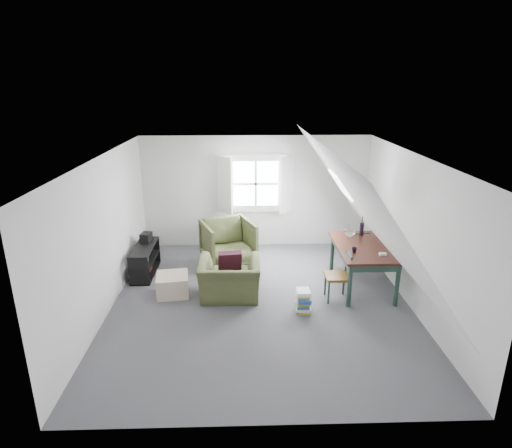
{
  "coord_description": "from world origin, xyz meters",
  "views": [
    {
      "loc": [
        -0.28,
        -6.5,
        3.59
      ],
      "look_at": [
        -0.06,
        0.6,
        1.22
      ],
      "focal_mm": 30.0,
      "sensor_mm": 36.0,
      "label": 1
    }
  ],
  "objects_px": {
    "armchair_far": "(229,262)",
    "dining_chair_far": "(358,249)",
    "dining_table": "(363,251)",
    "magazine_stack": "(304,301)",
    "dining_chair_near": "(339,275)",
    "armchair_near": "(230,297)",
    "ottoman": "(173,285)",
    "media_shelf": "(145,262)"
  },
  "relations": [
    {
      "from": "magazine_stack",
      "to": "dining_chair_near",
      "type": "bearing_deg",
      "value": 31.18
    },
    {
      "from": "dining_chair_near",
      "to": "magazine_stack",
      "type": "distance_m",
      "value": 0.81
    },
    {
      "from": "dining_table",
      "to": "ottoman",
      "type": "bearing_deg",
      "value": -176.98
    },
    {
      "from": "dining_chair_far",
      "to": "magazine_stack",
      "type": "bearing_deg",
      "value": 49.46
    },
    {
      "from": "armchair_near",
      "to": "armchair_far",
      "type": "height_order",
      "value": "armchair_far"
    },
    {
      "from": "armchair_near",
      "to": "dining_chair_far",
      "type": "bearing_deg",
      "value": -155.4
    },
    {
      "from": "ottoman",
      "to": "magazine_stack",
      "type": "xyz_separation_m",
      "value": [
        2.24,
        -0.67,
        0.01
      ]
    },
    {
      "from": "dining_table",
      "to": "dining_chair_near",
      "type": "xyz_separation_m",
      "value": [
        -0.52,
        -0.46,
        -0.25
      ]
    },
    {
      "from": "armchair_far",
      "to": "dining_table",
      "type": "height_order",
      "value": "dining_table"
    },
    {
      "from": "dining_chair_far",
      "to": "ottoman",
      "type": "bearing_deg",
      "value": 13.07
    },
    {
      "from": "dining_chair_far",
      "to": "media_shelf",
      "type": "height_order",
      "value": "dining_chair_far"
    },
    {
      "from": "dining_table",
      "to": "dining_chair_far",
      "type": "height_order",
      "value": "dining_chair_far"
    },
    {
      "from": "armchair_far",
      "to": "media_shelf",
      "type": "height_order",
      "value": "media_shelf"
    },
    {
      "from": "ottoman",
      "to": "armchair_near",
      "type": "bearing_deg",
      "value": -7.43
    },
    {
      "from": "armchair_near",
      "to": "dining_table",
      "type": "height_order",
      "value": "dining_table"
    },
    {
      "from": "armchair_far",
      "to": "dining_chair_far",
      "type": "bearing_deg",
      "value": -29.36
    },
    {
      "from": "dining_table",
      "to": "media_shelf",
      "type": "xyz_separation_m",
      "value": [
        -4.07,
        0.65,
        -0.44
      ]
    },
    {
      "from": "dining_chair_far",
      "to": "media_shelf",
      "type": "relative_size",
      "value": 0.74
    },
    {
      "from": "ottoman",
      "to": "media_shelf",
      "type": "height_order",
      "value": "media_shelf"
    },
    {
      "from": "media_shelf",
      "to": "magazine_stack",
      "type": "xyz_separation_m",
      "value": [
        2.9,
        -1.51,
        -0.07
      ]
    },
    {
      "from": "armchair_far",
      "to": "ottoman",
      "type": "bearing_deg",
      "value": -145.32
    },
    {
      "from": "armchair_far",
      "to": "dining_chair_far",
      "type": "xyz_separation_m",
      "value": [
        2.58,
        -0.4,
        0.43
      ]
    },
    {
      "from": "ottoman",
      "to": "dining_chair_near",
      "type": "relative_size",
      "value": 0.63
    },
    {
      "from": "armchair_far",
      "to": "armchair_near",
      "type": "bearing_deg",
      "value": -107.8
    },
    {
      "from": "ottoman",
      "to": "magazine_stack",
      "type": "bearing_deg",
      "value": -16.73
    },
    {
      "from": "armchair_near",
      "to": "dining_chair_near",
      "type": "xyz_separation_m",
      "value": [
        1.87,
        -0.14,
        0.45
      ]
    },
    {
      "from": "dining_chair_far",
      "to": "media_shelf",
      "type": "xyz_separation_m",
      "value": [
        -4.19,
        -0.12,
        -0.17
      ]
    },
    {
      "from": "armchair_near",
      "to": "dining_chair_far",
      "type": "xyz_separation_m",
      "value": [
        2.51,
        1.1,
        0.43
      ]
    },
    {
      "from": "dining_chair_far",
      "to": "dining_table",
      "type": "bearing_deg",
      "value": 79.08
    },
    {
      "from": "armchair_far",
      "to": "magazine_stack",
      "type": "relative_size",
      "value": 2.67
    },
    {
      "from": "armchair_far",
      "to": "dining_chair_far",
      "type": "distance_m",
      "value": 2.65
    },
    {
      "from": "armchair_near",
      "to": "armchair_far",
      "type": "xyz_separation_m",
      "value": [
        -0.07,
        1.5,
        0.0
      ]
    },
    {
      "from": "armchair_far",
      "to": "magazine_stack",
      "type": "distance_m",
      "value": 2.42
    },
    {
      "from": "armchair_near",
      "to": "dining_chair_near",
      "type": "distance_m",
      "value": 1.93
    },
    {
      "from": "dining_chair_far",
      "to": "armchair_far",
      "type": "bearing_deg",
      "value": -10.99
    },
    {
      "from": "dining_chair_near",
      "to": "magazine_stack",
      "type": "height_order",
      "value": "dining_chair_near"
    },
    {
      "from": "dining_table",
      "to": "magazine_stack",
      "type": "height_order",
      "value": "dining_table"
    },
    {
      "from": "ottoman",
      "to": "media_shelf",
      "type": "distance_m",
      "value": 1.07
    },
    {
      "from": "dining_table",
      "to": "magazine_stack",
      "type": "bearing_deg",
      "value": -143.92
    },
    {
      "from": "dining_chair_near",
      "to": "ottoman",
      "type": "bearing_deg",
      "value": -85.63
    },
    {
      "from": "armchair_far",
      "to": "dining_table",
      "type": "distance_m",
      "value": 2.82
    },
    {
      "from": "ottoman",
      "to": "dining_chair_near",
      "type": "distance_m",
      "value": 2.92
    }
  ]
}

